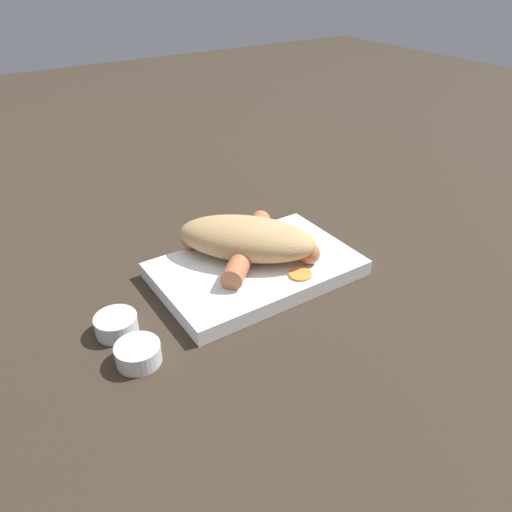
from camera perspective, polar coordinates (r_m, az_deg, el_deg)
The scene contains 7 objects.
ground_plane at distance 0.68m, azimuth 0.00°, elevation -2.21°, with size 3.00×3.00×0.00m, color #33281E.
food_tray at distance 0.67m, azimuth 0.00°, elevation -1.48°, with size 0.26×0.17×0.02m.
bread_roll at distance 0.67m, azimuth -0.79°, elevation 2.13°, with size 0.19×0.20×0.05m.
sausage at distance 0.67m, azimuth -0.83°, elevation 1.11°, with size 0.14×0.15×0.03m.
pickled_veggies at distance 0.67m, azimuth 5.50°, elevation -0.73°, with size 0.08×0.07×0.00m.
condiment_cup_near at distance 0.60m, azimuth -15.66°, elevation -7.64°, with size 0.05×0.05×0.02m.
condiment_cup_far at distance 0.56m, azimuth -13.30°, elevation -10.89°, with size 0.05×0.05×0.02m.
Camera 1 is at (-0.31, -0.47, 0.38)m, focal length 35.00 mm.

